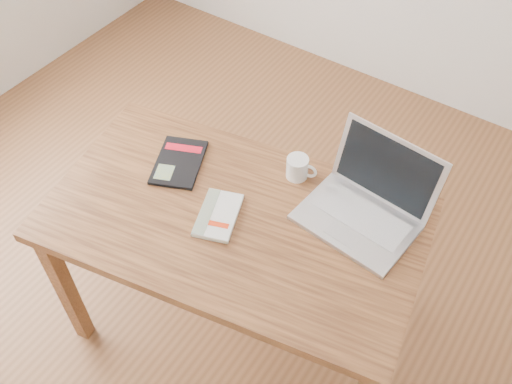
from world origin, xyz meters
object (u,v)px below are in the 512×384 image
Objects in this scene: black_guidebook at (179,162)px; coffee_mug at (298,167)px; desk at (235,232)px; laptop at (367,203)px; white_guidebook at (218,215)px.

black_guidebook is 0.44m from coffee_mug.
coffee_mug is (0.08, 0.28, 0.13)m from desk.
black_guidebook is 0.70m from laptop.
white_guidebook is at bearing -138.42° from laptop.
laptop is 0.28m from coffee_mug.
laptop is (0.41, 0.29, 0.05)m from white_guidebook.
black_guidebook is at bearing -159.88° from laptop.
coffee_mug is (0.40, 0.19, 0.04)m from black_guidebook.
white_guidebook is 0.82× the size of black_guidebook.
black_guidebook is at bearing 154.01° from desk.
black_guidebook is (-0.31, 0.09, 0.10)m from desk.
laptop is (0.68, 0.17, 0.05)m from black_guidebook.
laptop is at bearing -14.62° from coffee_mug.
desk is 4.80× the size of black_guidebook.
coffee_mug is at bearing -178.44° from laptop.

